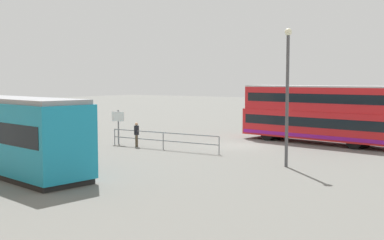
# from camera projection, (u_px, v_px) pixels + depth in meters

# --- Properties ---
(ground_plane) EXTENTS (160.00, 160.00, 0.00)m
(ground_plane) POSITION_uv_depth(u_px,v_px,m) (241.00, 145.00, 31.76)
(ground_plane) COLOR slate
(double_decker_bus) EXTENTS (11.23, 4.05, 3.93)m
(double_decker_bus) POSITION_uv_depth(u_px,v_px,m) (319.00, 114.00, 32.55)
(double_decker_bus) COLOR red
(double_decker_bus) RESTS_ON ground
(pedestrian_near_railing) EXTENTS (0.44, 0.44, 1.59)m
(pedestrian_near_railing) POSITION_uv_depth(u_px,v_px,m) (137.00, 133.00, 30.90)
(pedestrian_near_railing) COLOR #4C3F2D
(pedestrian_near_railing) RESTS_ON ground
(pedestrian_railing) EXTENTS (7.99, 0.40, 1.08)m
(pedestrian_railing) POSITION_uv_depth(u_px,v_px,m) (163.00, 138.00, 29.76)
(pedestrian_railing) COLOR gray
(pedestrian_railing) RESTS_ON ground
(info_sign) EXTENTS (0.93, 0.25, 2.29)m
(info_sign) POSITION_uv_depth(u_px,v_px,m) (118.00, 121.00, 32.31)
(info_sign) COLOR slate
(info_sign) RESTS_ON ground
(street_lamp) EXTENTS (0.36, 0.36, 6.83)m
(street_lamp) POSITION_uv_depth(u_px,v_px,m) (287.00, 87.00, 23.48)
(street_lamp) COLOR #4C4C51
(street_lamp) RESTS_ON ground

